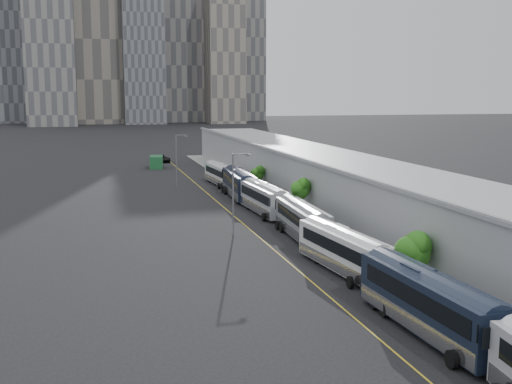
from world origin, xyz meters
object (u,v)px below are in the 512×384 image
object	(u,v)px
bus_5	(239,186)
shipping_container	(156,162)
bus_2	(343,254)
bus_3	(302,224)
suv	(162,158)
street_lamp_near	(235,189)
bus_1	(429,308)
street_lamp_far	(178,157)
bus_6	(221,176)
bus_4	(264,201)

from	to	relation	value
bus_5	shipping_container	bearing A→B (deg)	103.72
bus_2	bus_5	xyz separation A→B (m)	(0.19, 40.68, 0.14)
bus_3	suv	bearing A→B (deg)	96.90
street_lamp_near	shipping_container	world-z (taller)	street_lamp_near
bus_1	street_lamp_far	distance (m)	69.76
bus_6	bus_5	bearing A→B (deg)	-93.97
bus_5	shipping_container	distance (m)	41.63
bus_4	bus_6	bearing A→B (deg)	87.72
street_lamp_near	suv	xyz separation A→B (m)	(0.41, 76.72, -4.34)
street_lamp_far	bus_2	bearing A→B (deg)	-82.71
street_lamp_near	shipping_container	size ratio (longest dim) A/B	1.69
street_lamp_near	suv	distance (m)	76.84
bus_2	suv	world-z (taller)	bus_2
bus_3	bus_5	xyz separation A→B (m)	(-0.45, 27.69, 0.12)
street_lamp_far	shipping_container	bearing A→B (deg)	91.73
street_lamp_far	bus_4	bearing A→B (deg)	-74.59
bus_5	shipping_container	size ratio (longest dim) A/B	2.65
bus_1	bus_2	bearing A→B (deg)	86.83
bus_3	shipping_container	bearing A→B (deg)	99.47
bus_6	bus_2	bearing A→B (deg)	-94.22
street_lamp_near	street_lamp_far	distance (m)	38.48
bus_4	street_lamp_far	bearing A→B (deg)	102.61
shipping_container	bus_4	bearing A→B (deg)	-73.89
shipping_container	street_lamp_near	bearing A→B (deg)	-80.96
bus_6	street_lamp_far	bearing A→B (deg)	175.47
bus_2	shipping_container	world-z (taller)	bus_2
bus_2	shipping_container	size ratio (longest dim) A/B	2.46
shipping_container	bus_5	bearing A→B (deg)	-71.50
bus_2	bus_5	bearing A→B (deg)	84.07
bus_3	suv	size ratio (longest dim) A/B	2.23
bus_6	street_lamp_near	xyz separation A→B (m)	(-6.14, -38.40, 3.66)
suv	bus_2	bearing A→B (deg)	-99.66
bus_3	bus_6	size ratio (longest dim) A/B	1.06
bus_6	suv	bearing A→B (deg)	94.48
bus_6	suv	xyz separation A→B (m)	(-5.73, 38.32, -0.68)
street_lamp_far	suv	xyz separation A→B (m)	(1.42, 38.25, -4.13)
bus_2	bus_4	world-z (taller)	bus_4
bus_1	bus_2	xyz separation A→B (m)	(0.21, 14.88, -0.13)
bus_1	bus_3	world-z (taller)	bus_1
street_lamp_near	bus_2	bearing A→B (deg)	-69.57
shipping_container	bus_2	bearing A→B (deg)	-77.10
bus_3	bus_4	xyz separation A→B (m)	(-0.23, 14.67, 0.03)
bus_1	bus_2	distance (m)	14.89
bus_6	bus_1	bearing A→B (deg)	-94.35
bus_2	bus_5	size ratio (longest dim) A/B	0.93
bus_1	bus_3	distance (m)	27.88
suv	bus_5	bearing A→B (deg)	-96.79
bus_6	street_lamp_near	bearing A→B (deg)	-103.11
bus_4	bus_6	distance (m)	26.75
bus_6	shipping_container	size ratio (longest dim) A/B	2.32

